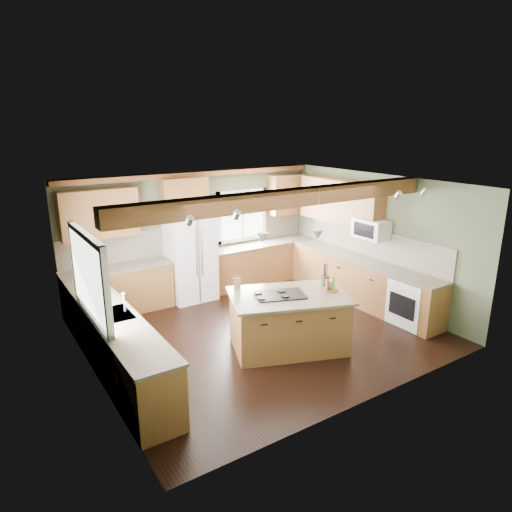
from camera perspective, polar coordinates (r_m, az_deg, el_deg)
floor at (r=8.16m, az=0.49°, el=-9.46°), size 5.60×5.60×0.00m
ceiling at (r=7.40m, az=0.54°, el=8.97°), size 5.60×5.60×0.00m
wall_back at (r=9.78m, az=-7.64°, el=2.92°), size 5.60×0.00×5.60m
wall_left at (r=6.63m, az=-20.13°, el=-4.55°), size 0.00×5.00×5.00m
wall_right at (r=9.47m, az=14.77°, el=2.06°), size 0.00×5.00×5.00m
ceiling_beam at (r=6.84m, az=3.90°, el=7.21°), size 5.55×0.26×0.26m
soffit_trim at (r=9.48m, az=-7.66°, el=10.10°), size 5.55×0.20×0.10m
backsplash_back at (r=9.79m, az=-7.59°, el=2.39°), size 5.58×0.03×0.58m
backsplash_right at (r=9.51m, az=14.45°, el=1.58°), size 0.03×3.70×0.58m
base_cab_back_left at (r=9.16m, az=-16.76°, el=-4.22°), size 2.02×0.60×0.88m
counter_back_left at (r=9.01m, az=-17.00°, el=-1.48°), size 2.06×0.64×0.04m
base_cab_back_right at (r=10.47m, az=0.61°, el=-0.92°), size 2.62×0.60×0.88m
counter_back_right at (r=10.34m, az=0.62°, el=1.52°), size 2.66×0.64×0.04m
base_cab_left at (r=7.08m, az=-17.15°, el=-10.53°), size 0.60×3.70×0.88m
counter_left at (r=6.89m, az=-17.47°, el=-7.11°), size 0.64×3.74×0.04m
base_cab_right at (r=9.53m, az=12.96°, el=-3.13°), size 0.60×3.70×0.88m
counter_right at (r=9.39m, az=13.13°, el=-0.48°), size 0.64×3.74×0.04m
upper_cab_back_left at (r=8.83m, az=-19.04°, el=5.02°), size 1.40×0.35×0.90m
upper_cab_over_fridge at (r=9.34m, az=-9.04°, el=7.54°), size 0.96×0.35×0.70m
upper_cab_right at (r=9.82m, az=10.47°, el=6.72°), size 0.35×2.20×0.90m
upper_cab_back_corner at (r=10.69m, az=3.90°, el=7.72°), size 0.90×0.35×0.90m
window_left at (r=6.60m, az=-20.28°, el=-2.36°), size 0.04×1.60×1.05m
window_back at (r=10.25m, az=-1.83°, el=5.10°), size 1.10×0.04×1.00m
sink at (r=6.88m, az=-17.47°, el=-7.07°), size 0.50×0.65×0.03m
faucet at (r=6.87m, az=-16.14°, el=-5.68°), size 0.02×0.02×0.28m
dishwasher at (r=5.99m, az=-13.35°, el=-15.58°), size 0.60×0.60×0.84m
oven at (r=8.74m, az=19.02°, el=-5.50°), size 0.60×0.72×0.84m
microwave at (r=9.22m, az=14.19°, el=3.32°), size 0.40×0.70×0.38m
pendant_left at (r=6.89m, az=0.82°, el=2.32°), size 0.18×0.18×0.16m
pendant_right at (r=7.14m, az=7.70°, el=2.66°), size 0.18×0.18×0.16m
refrigerator at (r=9.43m, az=-8.19°, el=-0.13°), size 0.90×0.74×1.80m
island at (r=7.48m, az=4.08°, el=-8.27°), size 2.02×1.63×0.88m
island_top at (r=7.30m, az=4.16°, el=-4.99°), size 2.17×1.78×0.04m
cooktop at (r=7.25m, az=3.05°, el=-4.87°), size 0.89×0.74×0.02m
knife_block at (r=7.52m, az=-2.38°, el=-3.39°), size 0.14×0.13×0.19m
utensil_crock at (r=7.72m, az=8.64°, el=-3.06°), size 0.18×0.18×0.18m
bottle_tray at (r=7.50m, az=9.30°, el=-3.53°), size 0.29×0.29×0.22m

